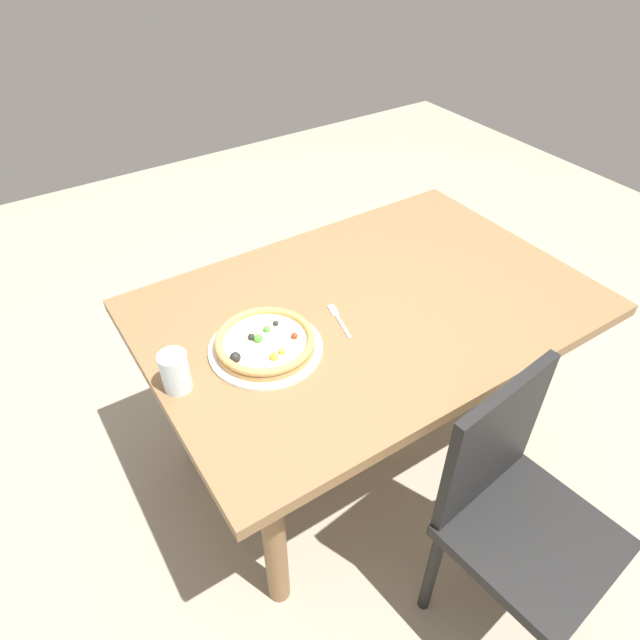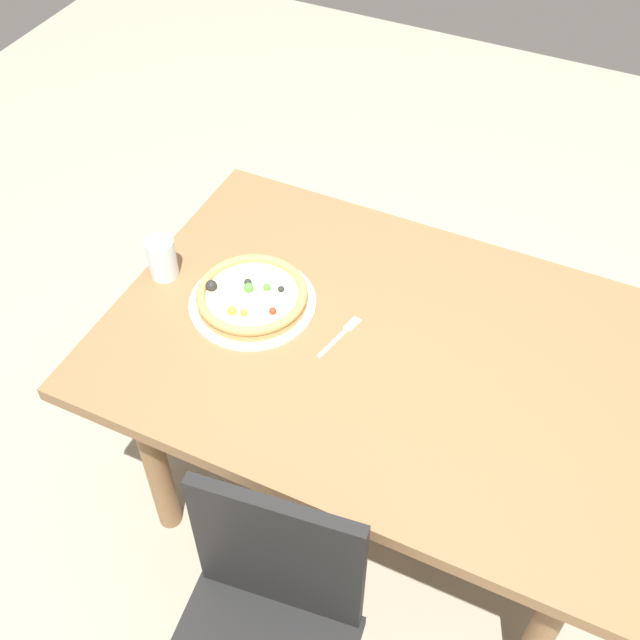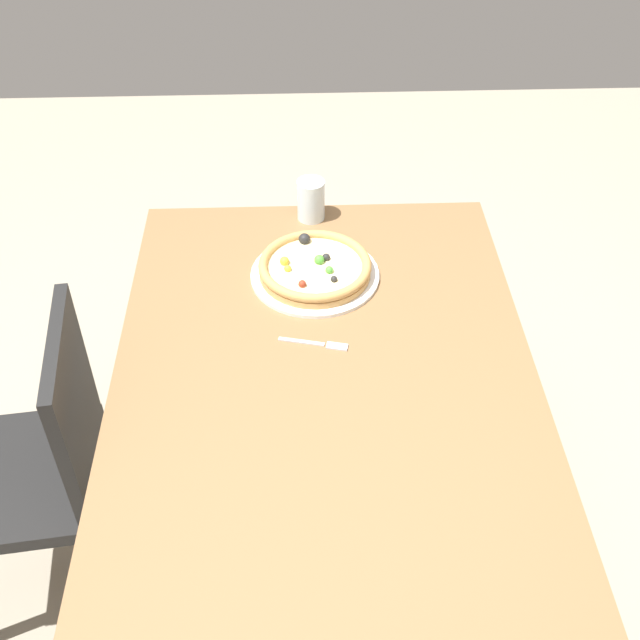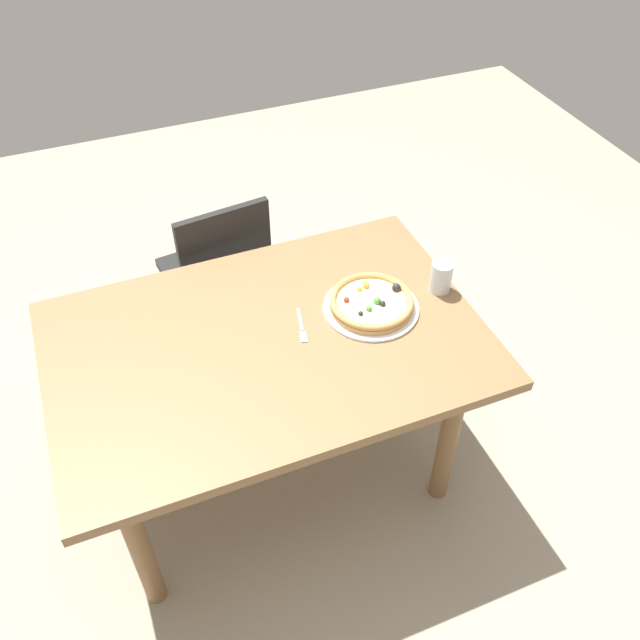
{
  "view_description": "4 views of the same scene",
  "coord_description": "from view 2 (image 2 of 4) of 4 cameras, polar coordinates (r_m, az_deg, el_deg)",
  "views": [
    {
      "loc": [
        -0.9,
        -1.1,
        1.86
      ],
      "look_at": [
        -0.19,
        -0.01,
        0.77
      ],
      "focal_mm": 31.39,
      "sensor_mm": 36.0,
      "label": 1
    },
    {
      "loc": [
        0.39,
        -1.24,
        2.25
      ],
      "look_at": [
        -0.19,
        -0.01,
        0.77
      ],
      "focal_mm": 44.62,
      "sensor_mm": 36.0,
      "label": 2
    },
    {
      "loc": [
        1.22,
        -0.06,
        2.03
      ],
      "look_at": [
        -0.19,
        -0.01,
        0.77
      ],
      "focal_mm": 44.43,
      "sensor_mm": 36.0,
      "label": 3
    },
    {
      "loc": [
        0.42,
        1.53,
        2.35
      ],
      "look_at": [
        -0.19,
        -0.01,
        0.77
      ],
      "focal_mm": 38.28,
      "sensor_mm": 36.0,
      "label": 4
    }
  ],
  "objects": [
    {
      "name": "dining_table",
      "position": [
        2.06,
        4.92,
        -3.78
      ],
      "size": [
        1.43,
        0.96,
        0.75
      ],
      "color": "olive",
      "rests_on": "ground"
    },
    {
      "name": "plate",
      "position": [
        2.08,
        -4.85,
        1.26
      ],
      "size": [
        0.33,
        0.33,
        0.01
      ],
      "primitive_type": "cylinder",
      "color": "white",
      "rests_on": "dining_table"
    },
    {
      "name": "pizza",
      "position": [
        2.07,
        -4.92,
        1.75
      ],
      "size": [
        0.29,
        0.29,
        0.05
      ],
      "color": "tan",
      "rests_on": "plate"
    },
    {
      "name": "drinking_glass",
      "position": [
        2.16,
        -11.27,
        4.39
      ],
      "size": [
        0.08,
        0.08,
        0.12
      ],
      "primitive_type": "cylinder",
      "color": "silver",
      "rests_on": "dining_table"
    },
    {
      "name": "ground_plane",
      "position": [
        2.6,
        3.99,
        -12.92
      ],
      "size": [
        6.0,
        6.0,
        0.0
      ],
      "primitive_type": "plane",
      "color": "#9E937F"
    },
    {
      "name": "fork",
      "position": [
        2.01,
        1.61,
        -1.0
      ],
      "size": [
        0.05,
        0.16,
        0.0
      ],
      "rotation": [
        0.0,
        0.0,
        1.34
      ],
      "color": "silver",
      "rests_on": "dining_table"
    }
  ]
}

